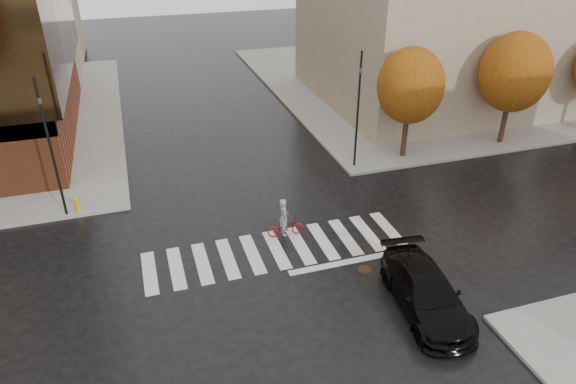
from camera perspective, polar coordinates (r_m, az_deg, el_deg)
name	(u,v)px	position (r m, az deg, el deg)	size (l,w,h in m)	color
ground	(280,256)	(22.48, -0.91, -7.11)	(120.00, 120.00, 0.00)	black
sidewalk_ne	(438,78)	(48.31, 16.34, 12.02)	(30.00, 30.00, 0.15)	gray
crosswalk	(277,249)	(22.86, -1.28, -6.40)	(12.00, 3.00, 0.01)	silver
tree_ne_a	(411,86)	(30.38, 13.46, 11.39)	(3.80, 3.80, 6.50)	black
tree_ne_b	(515,73)	(34.37, 23.87, 12.04)	(4.20, 4.20, 6.89)	black
sedan	(426,292)	(20.06, 15.08, -10.68)	(2.15, 5.28, 1.53)	black
cyclist	(285,223)	(23.42, -0.33, -3.50)	(1.73, 0.68, 1.94)	maroon
traffic_light_nw	(49,141)	(25.74, -25.01, 5.11)	(0.18, 0.16, 6.83)	black
traffic_light_ne	(358,104)	(28.75, 7.81, 9.63)	(0.19, 0.21, 6.61)	black
fire_hydrant	(77,203)	(27.27, -22.40, -1.14)	(0.26, 0.26, 0.73)	#E6A00D
manhole	(365,269)	(21.94, 8.53, -8.50)	(0.57, 0.57, 0.01)	#3E2B16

